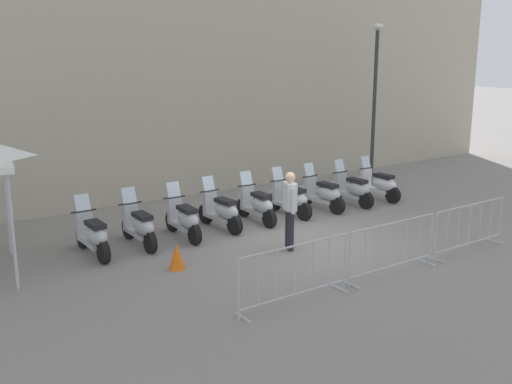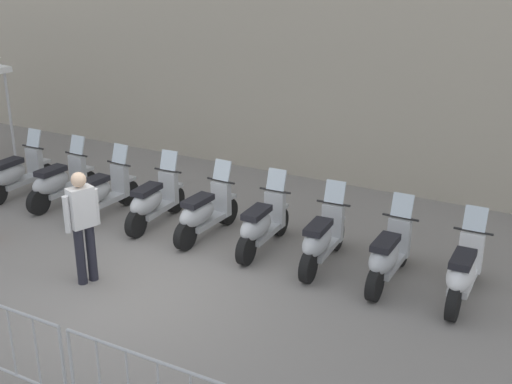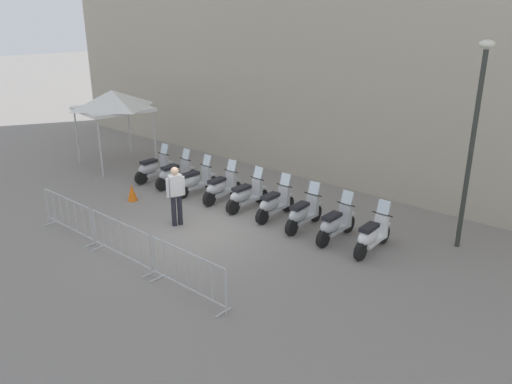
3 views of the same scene
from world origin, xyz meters
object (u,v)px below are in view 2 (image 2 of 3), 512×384
(motorcycle_5, at_px, (261,225))
(motorcycle_7, at_px, (388,256))
(motorcycle_6, at_px, (321,240))
(officer_near_row_end, at_px, (83,221))
(motorcycle_8, at_px, (463,273))
(motorcycle_2, at_px, (101,193))
(motorcycle_4, at_px, (204,213))
(motorcycle_0, at_px, (16,174))
(motorcycle_3, at_px, (153,202))
(motorcycle_1, at_px, (59,183))

(motorcycle_5, relative_size, motorcycle_7, 1.00)
(motorcycle_6, distance_m, officer_near_row_end, 3.59)
(motorcycle_8, distance_m, officer_near_row_end, 5.46)
(motorcycle_2, xyz_separation_m, motorcycle_4, (2.12, 0.48, 0.00))
(motorcycle_6, distance_m, motorcycle_8, 2.17)
(motorcycle_0, bearing_deg, motorcycle_7, 10.02)
(motorcycle_3, xyz_separation_m, motorcycle_5, (2.13, 0.38, 0.00))
(motorcycle_7, bearing_deg, motorcycle_0, -169.98)
(motorcycle_2, relative_size, motorcycle_3, 1.01)
(motorcycle_2, bearing_deg, officer_near_row_end, -44.20)
(motorcycle_2, relative_size, officer_near_row_end, 1.00)
(motorcycle_3, height_order, officer_near_row_end, officer_near_row_end)
(motorcycle_7, bearing_deg, motorcycle_2, -169.95)
(motorcycle_3, distance_m, officer_near_row_end, 2.26)
(motorcycle_0, xyz_separation_m, officer_near_row_end, (3.95, -1.39, 0.53))
(motorcycle_0, bearing_deg, motorcycle_8, 10.02)
(motorcycle_7, relative_size, motorcycle_8, 1.00)
(motorcycle_1, distance_m, officer_near_row_end, 3.36)
(motorcycle_7, bearing_deg, officer_near_row_end, -142.40)
(motorcycle_6, bearing_deg, officer_near_row_end, -133.61)
(motorcycle_5, relative_size, motorcycle_8, 1.00)
(motorcycle_4, relative_size, motorcycle_8, 1.01)
(motorcycle_1, xyz_separation_m, motorcycle_5, (4.26, 0.81, 0.00))
(motorcycle_4, bearing_deg, officer_near_row_end, -97.65)
(motorcycle_2, relative_size, motorcycle_5, 1.01)
(motorcycle_4, bearing_deg, motorcycle_6, 8.76)
(motorcycle_2, height_order, motorcycle_7, same)
(motorcycle_4, bearing_deg, motorcycle_7, 8.30)
(motorcycle_0, distance_m, motorcycle_2, 2.16)
(motorcycle_7, height_order, motorcycle_8, same)
(motorcycle_6, height_order, motorcycle_7, same)
(motorcycle_5, bearing_deg, motorcycle_7, 6.99)
(motorcycle_1, height_order, motorcycle_3, same)
(motorcycle_1, distance_m, motorcycle_4, 3.25)
(motorcycle_1, bearing_deg, officer_near_row_end, -29.48)
(motorcycle_6, bearing_deg, motorcycle_4, -171.24)
(motorcycle_3, bearing_deg, motorcycle_4, 9.43)
(motorcycle_3, relative_size, motorcycle_4, 0.99)
(motorcycle_4, height_order, officer_near_row_end, officer_near_row_end)
(motorcycle_7, xyz_separation_m, officer_near_row_end, (-3.52, -2.71, 0.53))
(motorcycle_4, relative_size, motorcycle_5, 1.01)
(motorcycle_0, xyz_separation_m, motorcycle_1, (1.06, 0.24, 0.00))
(motorcycle_3, bearing_deg, motorcycle_5, 10.17)
(motorcycle_5, bearing_deg, motorcycle_6, 6.61)
(motorcycle_1, distance_m, motorcycle_5, 4.34)
(motorcycle_8, bearing_deg, motorcycle_4, -171.26)
(motorcycle_0, xyz_separation_m, motorcycle_6, (6.40, 1.18, 0.00))
(motorcycle_8, xyz_separation_m, officer_near_row_end, (-4.59, -2.90, 0.53))
(motorcycle_6, height_order, officer_near_row_end, officer_near_row_end)
(motorcycle_6, xyz_separation_m, officer_near_row_end, (-2.45, -2.57, 0.53))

